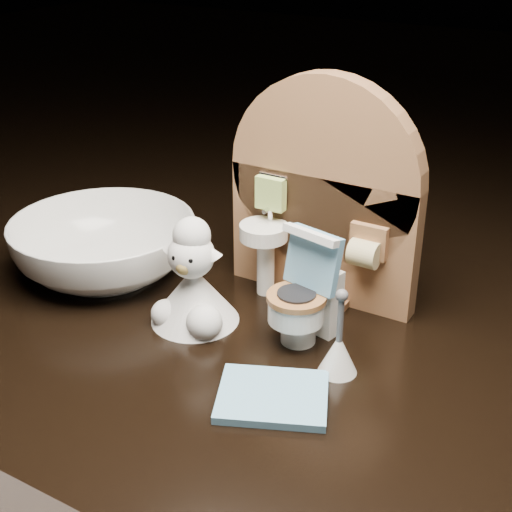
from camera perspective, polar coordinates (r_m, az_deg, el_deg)
The scene contains 6 objects.
backdrop_panel at distance 0.46m, azimuth 5.32°, elevation 4.14°, with size 0.13×0.05×0.15m.
toy_toilet at distance 0.43m, azimuth 4.04°, elevation -3.52°, with size 0.04×0.05×0.07m.
bath_mat at distance 0.39m, azimuth 1.34°, elevation -11.17°, with size 0.06×0.05×0.00m, color #6CA7CB.
toilet_brush at distance 0.41m, azimuth 6.61°, elevation -7.55°, with size 0.02×0.02×0.05m.
plush_lamb at distance 0.45m, azimuth -5.05°, elevation -2.45°, with size 0.06×0.06×0.07m.
ceramic_bowl at distance 0.52m, azimuth -12.06°, elevation 0.71°, with size 0.13×0.13×0.04m, color white.
Camera 1 is at (0.18, -0.33, 0.24)m, focal length 50.00 mm.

